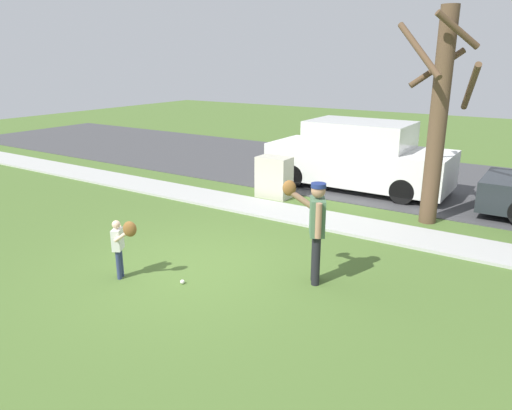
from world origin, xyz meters
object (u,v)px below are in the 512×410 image
(person_adult, at_px, (314,221))
(utility_cabinet, at_px, (274,177))
(baseball, at_px, (182,282))
(street_tree_near, at_px, (439,112))
(parked_van_white, at_px, (358,157))
(person_child, at_px, (121,240))

(person_adult, height_order, utility_cabinet, person_adult)
(baseball, relative_size, street_tree_near, 0.02)
(baseball, distance_m, parked_van_white, 7.36)
(parked_van_white, bearing_deg, street_tree_near, -38.07)
(person_adult, height_order, parked_van_white, parked_van_white)
(person_adult, xyz_separation_m, street_tree_near, (0.80, 4.15, 1.40))
(person_child, bearing_deg, utility_cabinet, 64.73)
(person_adult, bearing_deg, person_child, 1.01)
(person_child, relative_size, utility_cabinet, 0.98)
(person_child, distance_m, parked_van_white, 7.77)
(utility_cabinet, xyz_separation_m, parked_van_white, (1.51, 2.06, 0.36))
(baseball, distance_m, street_tree_near, 6.43)
(baseball, bearing_deg, person_child, -158.11)
(person_adult, height_order, person_child, person_adult)
(person_adult, distance_m, parked_van_white, 6.30)
(person_adult, relative_size, street_tree_near, 0.37)
(person_adult, relative_size, parked_van_white, 0.34)
(person_adult, height_order, baseball, person_adult)
(person_child, xyz_separation_m, street_tree_near, (3.50, 5.77, 1.76))
(street_tree_near, relative_size, parked_van_white, 0.92)
(person_adult, xyz_separation_m, person_child, (-2.70, -1.62, -0.37))
(baseball, xyz_separation_m, utility_cabinet, (-1.41, 5.25, 0.51))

